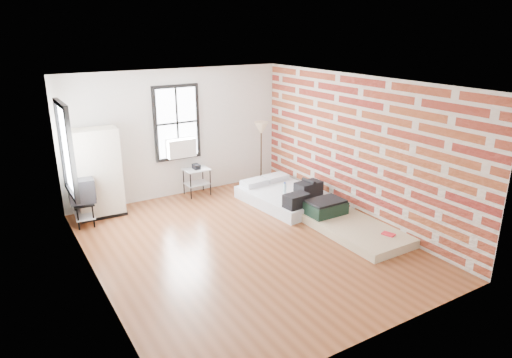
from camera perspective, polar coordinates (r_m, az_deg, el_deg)
ground at (r=8.11m, az=-1.30°, el=-8.14°), size 6.00×6.00×0.00m
room_shell at (r=7.91m, az=-1.26°, el=4.61°), size 5.02×6.02×2.80m
mattress_main at (r=9.86m, az=3.91°, el=-2.11°), size 1.61×2.06×0.62m
mattress_bare at (r=8.74m, az=11.44°, el=-5.53°), size 1.08×2.04×0.44m
wardrobe at (r=9.52m, az=-19.12°, el=0.68°), size 0.93×0.57×1.78m
side_table at (r=10.31m, az=-7.43°, el=0.62°), size 0.56×0.45×0.72m
floor_lamp at (r=10.79m, az=0.66°, el=5.93°), size 0.32×0.32×1.51m
tv_stand at (r=9.29m, az=-20.96°, el=-1.44°), size 0.51×0.69×0.93m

